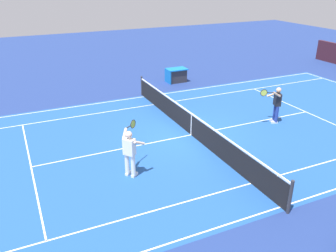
% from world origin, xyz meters
% --- Properties ---
extents(ground_plane, '(60.00, 60.00, 0.00)m').
position_xyz_m(ground_plane, '(0.00, 0.00, 0.00)').
color(ground_plane, navy).
extents(court_slab, '(24.20, 11.40, 0.00)m').
position_xyz_m(court_slab, '(0.00, 0.00, 0.00)').
color(court_slab, '#1E4C93').
rests_on(court_slab, ground_plane).
extents(court_line_markings, '(23.85, 11.05, 0.01)m').
position_xyz_m(court_line_markings, '(0.00, 0.00, 0.00)').
color(court_line_markings, white).
rests_on(court_line_markings, ground_plane).
extents(tennis_net, '(0.10, 11.70, 1.08)m').
position_xyz_m(tennis_net, '(0.00, 0.00, 0.49)').
color(tennis_net, '#2D2D33').
rests_on(tennis_net, ground_plane).
extents(tennis_player_near, '(0.75, 1.07, 1.70)m').
position_xyz_m(tennis_player_near, '(3.38, 2.00, 0.93)').
color(tennis_player_near, white).
rests_on(tennis_player_near, ground_plane).
extents(tennis_player_far, '(1.18, 0.74, 1.70)m').
position_xyz_m(tennis_player_far, '(-4.10, 0.37, 0.93)').
color(tennis_player_far, navy).
rests_on(tennis_player_far, ground_plane).
extents(tennis_ball, '(0.07, 0.07, 0.07)m').
position_xyz_m(tennis_ball, '(-0.04, -2.86, 0.03)').
color(tennis_ball, '#CCE01E').
rests_on(tennis_ball, ground_plane).
extents(equipment_cart_tarped, '(1.25, 0.84, 0.85)m').
position_xyz_m(equipment_cart_tarped, '(-2.87, -7.34, 0.44)').
color(equipment_cart_tarped, '#2D2D33').
rests_on(equipment_cart_tarped, ground_plane).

